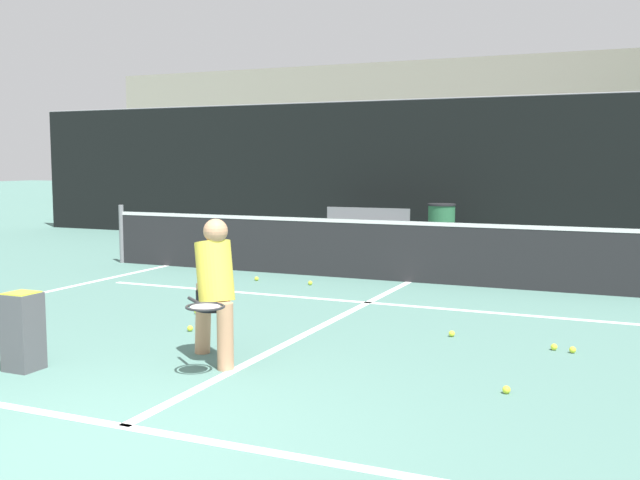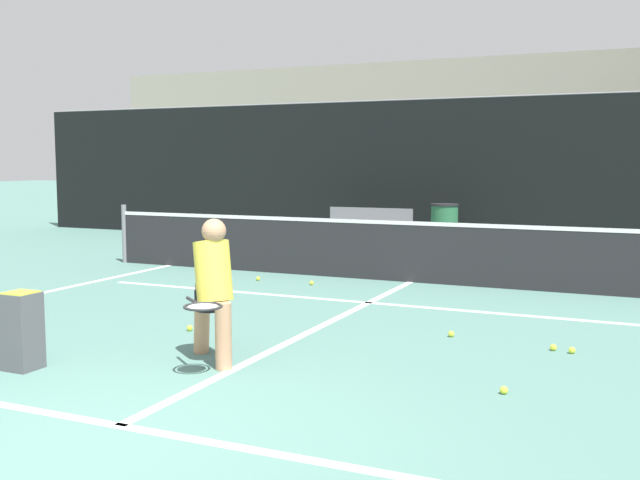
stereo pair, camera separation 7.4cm
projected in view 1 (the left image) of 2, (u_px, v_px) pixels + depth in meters
The scene contains 22 objects.
ground_plane at pixel (84, 446), 4.95m from camera, with size 100.00×100.00×0.00m, color #4C756B.
court_baseline_near at pixel (123, 426), 5.31m from camera, with size 11.00×0.10×0.01m, color white.
court_service_line at pixel (368, 303), 9.93m from camera, with size 8.25×0.10×0.01m, color white.
court_center_mark at pixel (319, 327), 8.47m from camera, with size 0.10×6.93×0.01m, color white.
court_sideline_left at pixel (19, 298), 10.27m from camera, with size 0.10×7.93×0.01m, color white.
net at pixel (409, 249), 11.57m from camera, with size 11.09×0.09×1.07m.
fence_back at pixel (480, 173), 16.18m from camera, with size 24.00×0.06×3.25m.
player_practicing at pixel (214, 286), 6.93m from camera, with size 0.85×1.08×1.36m.
tennis_ball_scattered_1 at pixel (223, 318), 8.80m from camera, with size 0.07×0.07×0.07m, color #D1E033.
tennis_ball_scattered_2 at pixel (197, 312), 9.19m from camera, with size 0.07×0.07×0.07m, color #D1E033.
tennis_ball_scattered_4 at pixel (310, 283), 11.33m from camera, with size 0.07×0.07×0.07m, color #D1E033.
tennis_ball_scattered_5 at pixel (452, 334), 8.02m from camera, with size 0.07×0.07×0.07m, color #D1E033.
tennis_ball_scattered_6 at pixel (554, 347), 7.45m from camera, with size 0.07×0.07×0.07m, color #D1E033.
tennis_ball_scattered_7 at pixel (573, 350), 7.34m from camera, with size 0.07×0.07×0.07m, color #D1E033.
tennis_ball_scattered_8 at pixel (506, 390), 6.06m from camera, with size 0.07×0.07×0.07m, color #D1E033.
tennis_ball_scattered_9 at pixel (257, 279), 11.74m from camera, with size 0.07×0.07×0.07m, color #D1E033.
tennis_ball_scattered_11 at pixel (190, 328), 8.27m from camera, with size 0.07×0.07×0.07m, color #D1E033.
ball_hopper at pixel (23, 329), 6.72m from camera, with size 0.28×0.28×0.71m.
courtside_bench at pixel (366, 226), 16.11m from camera, with size 1.89×0.43×0.86m.
trash_bin at pixel (441, 227), 15.63m from camera, with size 0.58×0.58×0.98m.
parked_car at pixel (597, 212), 18.72m from camera, with size 1.79×4.19×1.38m.
building_far at pixel (550, 135), 27.17m from camera, with size 36.00×2.40×5.58m, color gray.
Camera 1 is at (3.35, -3.75, 1.89)m, focal length 42.00 mm.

